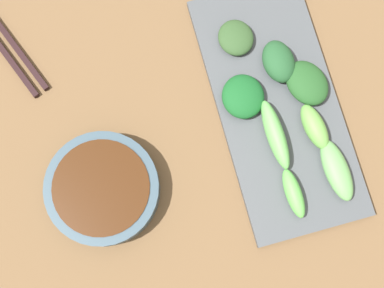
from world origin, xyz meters
TOP-DOWN VIEW (x-y plane):
  - tabletop at (0.00, 0.00)m, footprint 2.10×2.10m
  - sauce_bowl at (-0.17, -0.03)m, footprint 0.15×0.15m
  - serving_plate at (0.09, 0.02)m, footprint 0.16×0.36m
  - broccoli_leafy_0 at (0.10, 0.08)m, footprint 0.04×0.06m
  - broccoli_stalk_1 at (0.07, -0.02)m, footprint 0.03×0.10m
  - broccoli_stalk_2 at (0.07, -0.10)m, footprint 0.02×0.07m
  - broccoli_leafy_3 at (0.04, 0.04)m, footprint 0.07×0.07m
  - broccoli_leafy_4 at (0.06, 0.13)m, footprint 0.05×0.06m
  - broccoli_stalk_5 at (0.12, -0.02)m, footprint 0.04×0.07m
  - broccoli_stalk_6 at (0.13, -0.08)m, footprint 0.04×0.09m
  - broccoli_leafy_7 at (0.13, 0.04)m, footprint 0.07×0.08m

SIDE VIEW (x-z plane):
  - tabletop at x=0.00m, z-range 0.00..0.02m
  - serving_plate at x=0.09m, z-range 0.02..0.03m
  - sauce_bowl at x=-0.17m, z-range 0.02..0.06m
  - broccoli_leafy_4 at x=0.06m, z-range 0.03..0.05m
  - broccoli_stalk_2 at x=0.07m, z-range 0.03..0.06m
  - broccoli_stalk_6 at x=0.13m, z-range 0.03..0.06m
  - broccoli_leafy_3 at x=0.04m, z-range 0.03..0.06m
  - broccoli_leafy_7 at x=0.13m, z-range 0.03..0.06m
  - broccoli_stalk_5 at x=0.12m, z-range 0.03..0.06m
  - broccoli_leafy_0 at x=0.10m, z-range 0.03..0.06m
  - broccoli_stalk_1 at x=0.07m, z-range 0.03..0.06m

